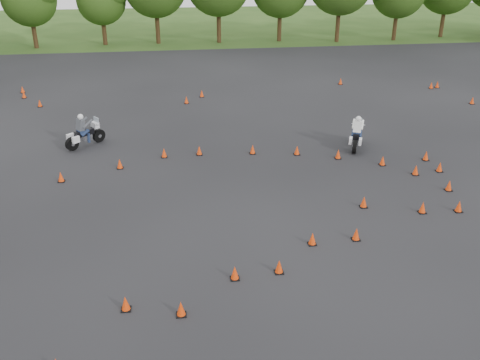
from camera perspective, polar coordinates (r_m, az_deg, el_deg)
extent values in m
plane|color=#2D5119|center=(18.56, 1.67, -8.52)|extent=(140.00, 140.00, 0.00)
plane|color=black|center=(23.75, -0.64, -0.61)|extent=(62.00, 62.00, 0.00)
cone|color=#F03E0A|center=(37.19, -20.58, 7.67)|extent=(0.26, 0.26, 0.45)
cone|color=#F03E0A|center=(19.47, 7.73, -6.24)|extent=(0.26, 0.26, 0.45)
cone|color=#F03E0A|center=(22.40, 13.07, -2.31)|extent=(0.26, 0.26, 0.45)
cone|color=#F03E0A|center=(22.60, 18.90, -2.81)|extent=(0.26, 0.26, 0.45)
cone|color=#F03E0A|center=(27.17, 1.35, 3.27)|extent=(0.26, 0.26, 0.45)
cone|color=#F03E0A|center=(26.99, -8.10, 2.87)|extent=(0.26, 0.26, 0.45)
cone|color=#F03E0A|center=(17.85, 4.19, -9.21)|extent=(0.26, 0.26, 0.45)
cone|color=#F03E0A|center=(41.54, 19.73, 9.47)|extent=(0.26, 0.26, 0.45)
cone|color=#F03E0A|center=(26.06, -12.71, 1.68)|extent=(0.26, 0.26, 0.45)
cone|color=#F03E0A|center=(27.01, 10.43, 2.72)|extent=(0.26, 0.26, 0.45)
cone|color=#F03E0A|center=(37.16, -4.10, 9.17)|extent=(0.26, 0.26, 0.45)
cone|color=#F03E0A|center=(27.92, 19.22, 2.45)|extent=(0.26, 0.26, 0.45)
cone|color=#F03E0A|center=(20.02, 12.29, -5.68)|extent=(0.26, 0.26, 0.45)
cone|color=#F03E0A|center=(25.37, -18.57, 0.30)|extent=(0.26, 0.26, 0.45)
cone|color=#F03E0A|center=(26.05, 18.23, 1.00)|extent=(0.26, 0.26, 0.45)
cone|color=#F03E0A|center=(41.92, 20.30, 9.52)|extent=(0.26, 0.26, 0.45)
cone|color=#F03E0A|center=(26.69, 14.97, 2.00)|extent=(0.26, 0.26, 0.45)
cone|color=#F03E0A|center=(16.59, -12.11, -12.76)|extent=(0.26, 0.26, 0.45)
cone|color=#F03E0A|center=(41.04, -22.19, 8.92)|extent=(0.26, 0.26, 0.45)
cone|color=#F03E0A|center=(24.94, 21.40, -0.57)|extent=(0.26, 0.26, 0.45)
cone|color=#F03E0A|center=(40.99, 10.68, 10.30)|extent=(0.26, 0.26, 0.45)
cone|color=#F03E0A|center=(27.10, -4.37, 3.15)|extent=(0.26, 0.26, 0.45)
cone|color=#F03E0A|center=(16.14, -6.31, -13.50)|extent=(0.26, 0.26, 0.45)
cone|color=#F03E0A|center=(39.63, -22.06, 8.42)|extent=(0.26, 0.26, 0.45)
cone|color=#F03E0A|center=(35.75, -5.74, 8.48)|extent=(0.26, 0.26, 0.45)
cone|color=#F03E0A|center=(27.20, 6.10, 3.16)|extent=(0.26, 0.26, 0.45)
cone|color=#F03E0A|center=(26.78, 20.53, 1.30)|extent=(0.26, 0.26, 0.45)
cone|color=#F03E0A|center=(17.50, -0.56, -9.90)|extent=(0.26, 0.26, 0.45)
cone|color=#F03E0A|center=(38.60, 23.54, 7.77)|extent=(0.26, 0.26, 0.45)
cone|color=#F03E0A|center=(23.21, 22.32, -2.63)|extent=(0.26, 0.26, 0.45)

